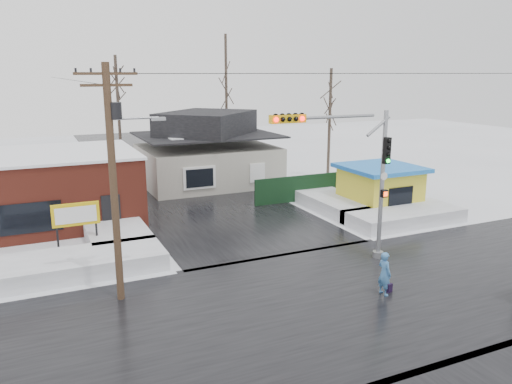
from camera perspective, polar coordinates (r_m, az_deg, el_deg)
name	(u,v)px	position (r m, az deg, el deg)	size (l,w,h in m)	color
ground	(343,297)	(20.38, 9.94, -11.79)	(120.00, 120.00, 0.00)	white
road_ns	(343,297)	(20.38, 9.94, -11.76)	(10.00, 120.00, 0.02)	black
road_ew	(343,297)	(20.38, 9.94, -11.76)	(120.00, 10.00, 0.02)	black
snowbank_nw	(84,263)	(23.62, -19.06, -7.69)	(7.00, 3.00, 0.80)	white
snowbank_ne	(404,216)	(30.69, 16.55, -2.66)	(7.00, 3.00, 0.80)	white
snowbank_nside_w	(112,227)	(28.54, -16.11, -3.83)	(3.00, 8.00, 0.80)	white
snowbank_nside_e	(329,200)	(33.36, 8.34, -0.96)	(3.00, 8.00, 0.80)	white
traffic_signal	(355,167)	(22.67, 11.28, 2.82)	(6.05, 0.68, 7.00)	gray
utility_pole	(114,171)	(19.11, -15.87, 2.36)	(3.15, 0.44, 9.00)	#382619
brick_building	(29,189)	(31.76, -24.55, 0.33)	(12.20, 8.20, 4.12)	maroon
marquee_sign	(76,216)	(25.53, -19.90, -2.59)	(2.20, 0.21, 2.55)	black
house	(207,151)	(39.64, -5.59, 4.68)	(10.40, 8.40, 5.76)	#ACA99C
kiosk	(380,187)	(32.96, 13.95, 0.51)	(4.60, 4.60, 2.88)	yellow
fence	(307,188)	(34.64, 5.89, 0.50)	(8.00, 0.12, 1.80)	black
tree_far_left	(117,82)	(41.63, -15.64, 12.05)	(3.00, 3.00, 10.00)	#332821
tree_far_mid	(226,62)	(46.20, -3.47, 14.57)	(3.00, 3.00, 12.00)	#332821
tree_far_right	(331,91)	(41.79, 8.52, 11.30)	(3.00, 3.00, 9.00)	#332821
pedestrian	(384,274)	(20.60, 14.46, -9.05)	(0.65, 0.43, 1.78)	teal
shopping_bag	(389,288)	(21.13, 15.00, -10.60)	(0.28, 0.12, 0.35)	black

